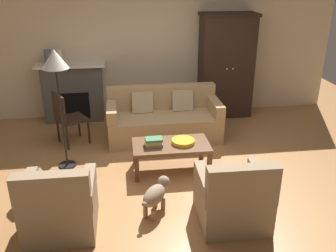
{
  "coord_description": "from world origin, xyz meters",
  "views": [
    {
      "loc": [
        -0.64,
        -4.58,
        2.71
      ],
      "look_at": [
        0.03,
        0.45,
        0.55
      ],
      "focal_mm": 39.24,
      "sensor_mm": 36.0,
      "label": 1
    }
  ],
  "objects_px": {
    "book_stack": "(154,142)",
    "floor_lamp": "(56,67)",
    "fireplace": "(73,92)",
    "couch": "(164,120)",
    "armoire": "(226,66)",
    "armchair_near_right": "(233,199)",
    "coffee_table": "(171,147)",
    "fruit_bowl": "(183,141)",
    "dog": "(156,194)",
    "armchair_near_left": "(60,207)",
    "side_chair_wooden": "(66,116)",
    "mantel_vase_cream": "(59,57)",
    "mantel_vase_slate": "(48,57)"
  },
  "relations": [
    {
      "from": "fireplace",
      "to": "fruit_bowl",
      "type": "height_order",
      "value": "fireplace"
    },
    {
      "from": "armchair_near_left",
      "to": "floor_lamp",
      "type": "xyz_separation_m",
      "value": [
        -0.12,
        1.52,
        1.2
      ]
    },
    {
      "from": "coffee_table",
      "to": "fireplace",
      "type": "bearing_deg",
      "value": 125.69
    },
    {
      "from": "mantel_vase_cream",
      "to": "armchair_near_right",
      "type": "relative_size",
      "value": 0.29
    },
    {
      "from": "armoire",
      "to": "armchair_near_right",
      "type": "relative_size",
      "value": 2.26
    },
    {
      "from": "couch",
      "to": "armchair_near_left",
      "type": "bearing_deg",
      "value": -121.32
    },
    {
      "from": "book_stack",
      "to": "floor_lamp",
      "type": "height_order",
      "value": "floor_lamp"
    },
    {
      "from": "fireplace",
      "to": "armoire",
      "type": "relative_size",
      "value": 0.63
    },
    {
      "from": "mantel_vase_cream",
      "to": "armchair_near_left",
      "type": "relative_size",
      "value": 0.29
    },
    {
      "from": "armchair_near_left",
      "to": "side_chair_wooden",
      "type": "relative_size",
      "value": 0.98
    },
    {
      "from": "fireplace",
      "to": "mantel_vase_cream",
      "type": "distance_m",
      "value": 0.7
    },
    {
      "from": "mantel_vase_cream",
      "to": "floor_lamp",
      "type": "relative_size",
      "value": 0.15
    },
    {
      "from": "mantel_vase_cream",
      "to": "coffee_table",
      "type": "bearing_deg",
      "value": -51.1
    },
    {
      "from": "armchair_near_left",
      "to": "side_chair_wooden",
      "type": "height_order",
      "value": "side_chair_wooden"
    },
    {
      "from": "armchair_near_right",
      "to": "side_chair_wooden",
      "type": "distance_m",
      "value": 3.19
    },
    {
      "from": "coffee_table",
      "to": "armchair_near_right",
      "type": "distance_m",
      "value": 1.41
    },
    {
      "from": "fruit_bowl",
      "to": "dog",
      "type": "xyz_separation_m",
      "value": [
        -0.5,
        -0.99,
        -0.2
      ]
    },
    {
      "from": "book_stack",
      "to": "armoire",
      "type": "bearing_deg",
      "value": 52.97
    },
    {
      "from": "mantel_vase_cream",
      "to": "book_stack",
      "type": "bearing_deg",
      "value": -55.82
    },
    {
      "from": "mantel_vase_cream",
      "to": "side_chair_wooden",
      "type": "relative_size",
      "value": 0.29
    },
    {
      "from": "fruit_bowl",
      "to": "mantel_vase_cream",
      "type": "distance_m",
      "value": 3.02
    },
    {
      "from": "coffee_table",
      "to": "mantel_vase_cream",
      "type": "bearing_deg",
      "value": 128.9
    },
    {
      "from": "book_stack",
      "to": "mantel_vase_cream",
      "type": "xyz_separation_m",
      "value": [
        -1.5,
        2.21,
        0.77
      ]
    },
    {
      "from": "dog",
      "to": "coffee_table",
      "type": "bearing_deg",
      "value": 71.8
    },
    {
      "from": "fireplace",
      "to": "armoire",
      "type": "xyz_separation_m",
      "value": [
        2.95,
        -0.08,
        0.43
      ]
    },
    {
      "from": "floor_lamp",
      "to": "couch",
      "type": "bearing_deg",
      "value": 28.42
    },
    {
      "from": "armoire",
      "to": "fruit_bowl",
      "type": "relative_size",
      "value": 6.0
    },
    {
      "from": "mantel_vase_slate",
      "to": "armchair_near_left",
      "type": "bearing_deg",
      "value": -80.64
    },
    {
      "from": "couch",
      "to": "side_chair_wooden",
      "type": "bearing_deg",
      "value": -177.19
    },
    {
      "from": "coffee_table",
      "to": "side_chair_wooden",
      "type": "xyz_separation_m",
      "value": [
        -1.58,
        1.08,
        0.15
      ]
    },
    {
      "from": "book_stack",
      "to": "side_chair_wooden",
      "type": "bearing_deg",
      "value": 139.81
    },
    {
      "from": "fireplace",
      "to": "couch",
      "type": "distance_m",
      "value": 1.93
    },
    {
      "from": "armoire",
      "to": "floor_lamp",
      "type": "relative_size",
      "value": 1.14
    },
    {
      "from": "armchair_near_left",
      "to": "armoire",
      "type": "bearing_deg",
      "value": 50.11
    },
    {
      "from": "fruit_bowl",
      "to": "side_chair_wooden",
      "type": "xyz_separation_m",
      "value": [
        -1.76,
        1.09,
        0.06
      ]
    },
    {
      "from": "mantel_vase_slate",
      "to": "floor_lamp",
      "type": "distance_m",
      "value": 1.93
    },
    {
      "from": "fruit_bowl",
      "to": "armchair_near_right",
      "type": "xyz_separation_m",
      "value": [
        0.35,
        -1.3,
        -0.13
      ]
    },
    {
      "from": "armoire",
      "to": "fruit_bowl",
      "type": "height_order",
      "value": "armoire"
    },
    {
      "from": "side_chair_wooden",
      "to": "floor_lamp",
      "type": "height_order",
      "value": "floor_lamp"
    },
    {
      "from": "coffee_table",
      "to": "side_chair_wooden",
      "type": "distance_m",
      "value": 1.92
    },
    {
      "from": "mantel_vase_slate",
      "to": "armchair_near_right",
      "type": "xyz_separation_m",
      "value": [
        2.49,
        -3.49,
        -0.94
      ]
    },
    {
      "from": "couch",
      "to": "dog",
      "type": "xyz_separation_m",
      "value": [
        -0.36,
        -2.15,
        -0.07
      ]
    },
    {
      "from": "couch",
      "to": "dog",
      "type": "height_order",
      "value": "couch"
    },
    {
      "from": "coffee_table",
      "to": "side_chair_wooden",
      "type": "bearing_deg",
      "value": 145.54
    },
    {
      "from": "couch",
      "to": "coffee_table",
      "type": "distance_m",
      "value": 1.17
    },
    {
      "from": "book_stack",
      "to": "armchair_near_right",
      "type": "bearing_deg",
      "value": -58.32
    },
    {
      "from": "mantel_vase_cream",
      "to": "armchair_near_left",
      "type": "height_order",
      "value": "mantel_vase_cream"
    },
    {
      "from": "fruit_bowl",
      "to": "dog",
      "type": "relative_size",
      "value": 0.67
    },
    {
      "from": "fireplace",
      "to": "armchair_near_right",
      "type": "xyz_separation_m",
      "value": [
        2.11,
        -3.5,
        -0.25
      ]
    },
    {
      "from": "side_chair_wooden",
      "to": "floor_lamp",
      "type": "xyz_separation_m",
      "value": [
        0.05,
        -0.77,
        1.0
      ]
    }
  ]
}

